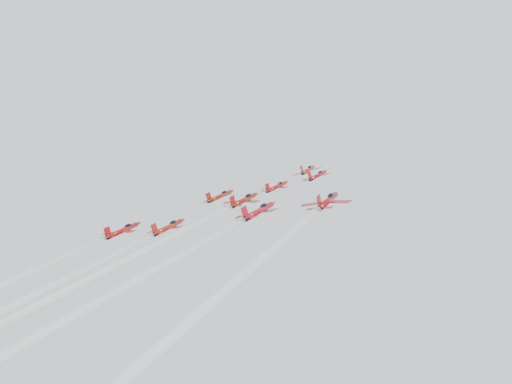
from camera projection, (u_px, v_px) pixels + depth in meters
The scene contains 7 objects.
jet_lead at pixel (308, 170), 166.08m from camera, with size 9.30×12.14×6.93m.
jet_row2_left at pixel (220, 196), 158.13m from camera, with size 9.73×12.69×7.25m.
jet_row2_center at pixel (277, 186), 148.86m from camera, with size 8.44×11.02×6.29m.
jet_row2_right at pixel (318, 175), 150.29m from camera, with size 8.60×11.22×6.40m.
jet_center at pixel (102, 275), 98.17m from camera, with size 10.33×100.18×52.26m.
jet_rear_right at pixel (81, 315), 77.14m from camera, with size 10.60×102.88×53.67m.
jet_rear_farright at pixel (174, 309), 69.40m from camera, with size 10.56×102.45×53.45m.
Camera 1 is at (73.63, -114.51, 129.94)m, focal length 40.00 mm.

